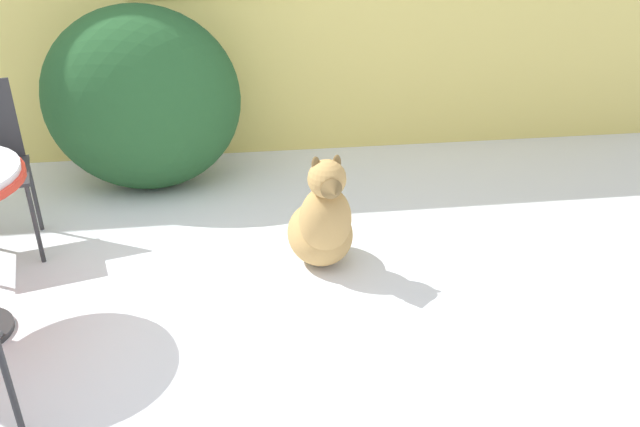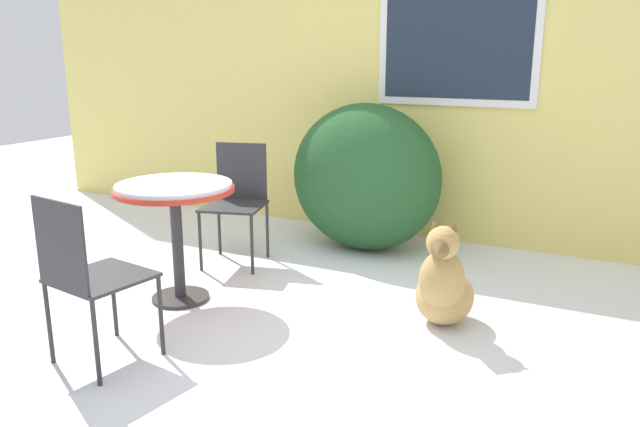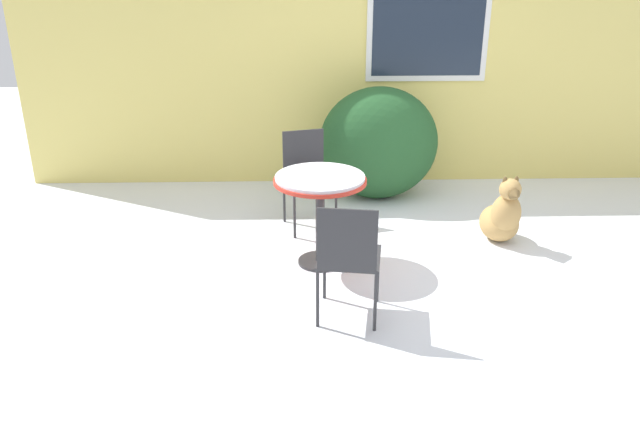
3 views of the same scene
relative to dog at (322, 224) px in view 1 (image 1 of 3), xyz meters
The scene contains 3 objects.
ground_plane 1.03m from the dog, 154.26° to the right, with size 16.00×16.00×0.00m, color white.
shrub_left 1.59m from the dog, 130.09° to the left, with size 1.25×0.82×1.20m.
dog is the anchor object (origin of this frame).
Camera 1 is at (0.50, -2.41, 1.76)m, focal length 35.00 mm.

